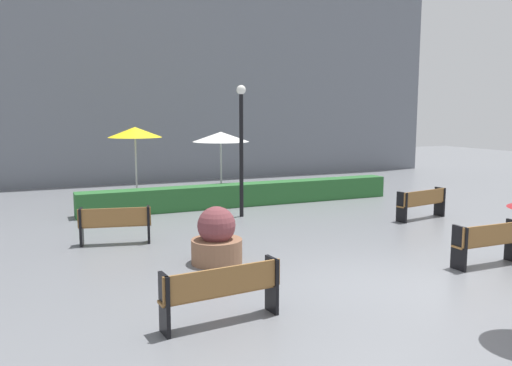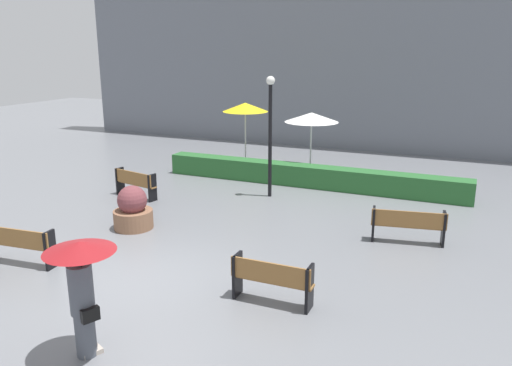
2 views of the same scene
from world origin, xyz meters
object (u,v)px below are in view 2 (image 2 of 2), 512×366
(bench_far_right, at_px, (408,224))
(pedestrian_with_umbrella, at_px, (81,279))
(planter_pot, at_px, (133,210))
(lamp_post, at_px, (270,124))
(bench_near_right, at_px, (272,279))
(patio_umbrella_yellow, at_px, (245,107))
(patio_umbrella_white, at_px, (312,117))
(bench_near_left, at_px, (16,242))
(bench_far_left, at_px, (135,182))

(bench_far_right, distance_m, pedestrian_with_umbrella, 8.12)
(bench_far_right, distance_m, planter_pot, 7.23)
(bench_far_right, distance_m, lamp_post, 5.66)
(bench_near_right, height_order, lamp_post, lamp_post)
(bench_far_right, bearing_deg, bench_near_right, -115.18)
(patio_umbrella_yellow, bearing_deg, planter_pot, -88.47)
(planter_pot, bearing_deg, lamp_post, 62.15)
(patio_umbrella_white, bearing_deg, bench_far_right, -52.11)
(bench_near_left, relative_size, lamp_post, 0.48)
(planter_pot, bearing_deg, patio_umbrella_yellow, 91.53)
(bench_far_right, xyz_separation_m, lamp_post, (-4.72, 2.48, 1.88))
(bench_near_left, xyz_separation_m, patio_umbrella_yellow, (0.74, 10.81, 1.91))
(bench_far_right, height_order, bench_near_right, bench_near_right)
(planter_pot, bearing_deg, bench_near_left, -107.52)
(bench_near_right, distance_m, pedestrian_with_umbrella, 3.54)
(lamp_post, bearing_deg, bench_near_right, -67.81)
(lamp_post, height_order, patio_umbrella_white, lamp_post)
(planter_pot, bearing_deg, patio_umbrella_white, 69.78)
(lamp_post, bearing_deg, bench_near_left, -113.80)
(bench_near_left, distance_m, planter_pot, 3.15)
(pedestrian_with_umbrella, bearing_deg, bench_near_right, 53.41)
(bench_far_right, distance_m, bench_near_right, 4.67)
(bench_near_right, xyz_separation_m, pedestrian_with_umbrella, (-2.05, -2.76, 0.83))
(patio_umbrella_yellow, height_order, patio_umbrella_white, patio_umbrella_yellow)
(pedestrian_with_umbrella, xyz_separation_m, patio_umbrella_white, (-0.25, 12.51, 0.91))
(bench_near_left, distance_m, bench_near_right, 5.99)
(bench_near_left, bearing_deg, bench_near_right, 5.71)
(bench_near_right, relative_size, lamp_post, 0.41)
(bench_near_left, relative_size, bench_far_left, 1.12)
(bench_far_right, bearing_deg, lamp_post, 152.34)
(bench_far_right, bearing_deg, planter_pot, -165.39)
(patio_umbrella_yellow, bearing_deg, bench_far_right, -39.71)
(bench_near_right, height_order, patio_umbrella_white, patio_umbrella_white)
(bench_far_left, bearing_deg, patio_umbrella_white, 48.20)
(planter_pot, bearing_deg, bench_near_right, -25.67)
(bench_far_right, bearing_deg, pedestrian_with_umbrella, -120.02)
(planter_pot, bearing_deg, bench_far_left, 125.45)
(bench_far_left, relative_size, planter_pot, 1.42)
(bench_near_left, bearing_deg, lamp_post, 66.20)
(bench_far_left, bearing_deg, pedestrian_with_umbrella, -58.37)
(patio_umbrella_white, bearing_deg, bench_near_left, -109.45)
(bench_far_right, bearing_deg, patio_umbrella_white, 127.89)
(lamp_post, xyz_separation_m, patio_umbrella_white, (0.43, 3.04, -0.14))
(bench_near_left, xyz_separation_m, patio_umbrella_white, (3.65, 10.34, 1.72))
(bench_far_left, height_order, pedestrian_with_umbrella, pedestrian_with_umbrella)
(pedestrian_with_umbrella, distance_m, planter_pot, 6.01)
(pedestrian_with_umbrella, bearing_deg, planter_pot, 119.75)
(bench_far_right, relative_size, planter_pot, 1.54)
(planter_pot, relative_size, patio_umbrella_yellow, 0.45)
(lamp_post, distance_m, patio_umbrella_white, 3.07)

